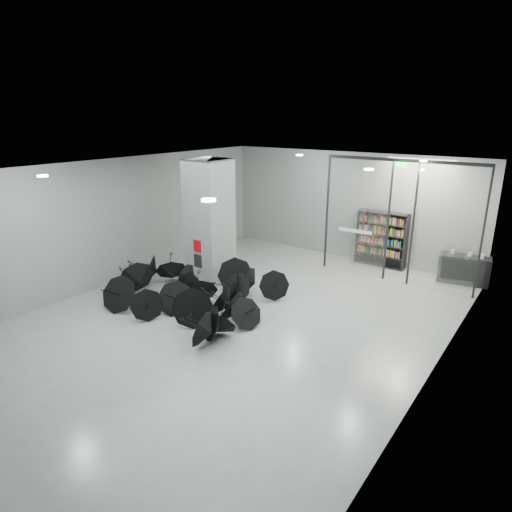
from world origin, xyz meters
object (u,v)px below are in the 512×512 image
Objects in this scene: column at (210,222)px; bookshelf at (381,239)px; shop_counter at (464,269)px; umbrella_cluster at (197,297)px.

column is 1.99× the size of bookshelf.
shop_counter is 8.71m from umbrella_cluster.
bookshelf is 2.91m from shop_counter.
shop_counter is (2.86, -0.08, -0.54)m from bookshelf.
column is at bearing -155.20° from shop_counter.
column reaches higher than bookshelf.
bookshelf reaches higher than umbrella_cluster.
umbrella_cluster is (1.09, -1.87, -1.69)m from column.
umbrella_cluster reaches higher than shop_counter.
bookshelf is 7.26m from umbrella_cluster.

